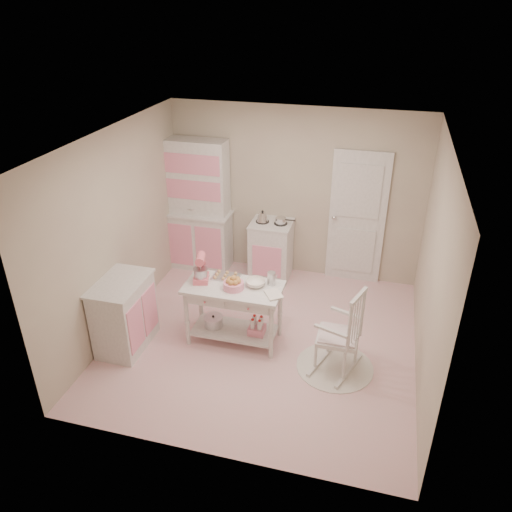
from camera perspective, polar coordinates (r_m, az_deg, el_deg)
The scene contains 14 objects.
room_shell at distance 5.70m, azimuth 0.91°, elevation 3.84°, with size 3.84×3.84×2.62m.
door at distance 7.53m, azimuth 11.48°, elevation 4.25°, with size 0.82×0.05×2.04m, color white.
hutch at distance 7.82m, azimuth -6.75°, elevation 5.70°, with size 1.06×0.50×2.08m, color white.
stove at distance 7.68m, azimuth 1.73°, elevation 0.71°, with size 0.62×0.57×0.92m, color white.
base_cabinet at distance 6.40m, azimuth -14.83°, elevation -6.45°, with size 0.54×0.84×0.92m, color white.
lace_rug at distance 6.19m, azimuth 8.98°, elevation -12.38°, with size 0.92×0.92×0.01m, color white.
rocking_chair at distance 5.85m, azimuth 9.37°, elevation -8.31°, with size 0.48×0.72×1.10m, color white.
work_table at distance 6.31m, azimuth -2.54°, elevation -6.56°, with size 1.20×0.60×0.80m, color white.
stand_mixer at distance 6.15m, azimuth -6.33°, elevation -1.47°, with size 0.20×0.28×0.34m, color #EA6274.
cookie_tray at distance 6.28m, azimuth -3.43°, elevation -2.39°, with size 0.34×0.24×0.02m, color silver.
bread_basket at distance 6.03m, azimuth -2.58°, elevation -3.36°, with size 0.25×0.25×0.09m, color pink.
mixing_bowl at distance 6.08m, azimuth -0.05°, elevation -3.11°, with size 0.24×0.24×0.08m, color white.
metal_pitcher at distance 6.08m, azimuth 1.78°, elevation -2.58°, with size 0.10×0.10×0.17m, color silver.
recipe_book at distance 5.89m, azimuth 1.23°, elevation -4.55°, with size 0.18×0.24×0.02m, color white.
Camera 1 is at (1.26, -5.04, 3.97)m, focal length 35.00 mm.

